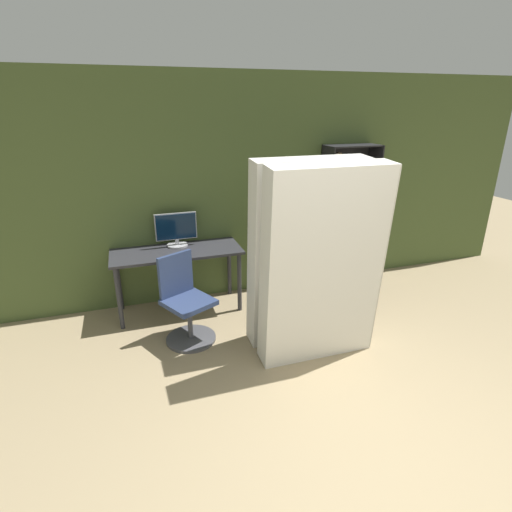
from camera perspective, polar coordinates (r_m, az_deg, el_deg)
ground_plane at (r=3.08m, az=20.28°, el=-30.19°), size 16.00×16.00×0.00m
wall_back at (r=5.00m, az=-1.27°, el=9.57°), size 8.00×0.06×2.70m
desk at (r=4.70m, az=-11.20°, el=-0.34°), size 1.47×0.59×0.76m
monitor at (r=4.75m, az=-11.33°, el=3.74°), size 0.48×0.24×0.40m
office_chair at (r=4.22m, az=-9.98°, el=-7.18°), size 0.59×0.59×0.92m
bookshelf at (r=5.44m, az=11.90°, el=5.27°), size 0.70×0.34×1.85m
mattress_near at (r=3.68m, az=9.61°, el=-1.58°), size 1.14×0.39×1.89m
mattress_far at (r=3.99m, az=7.16°, el=0.35°), size 1.14×0.37×1.89m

